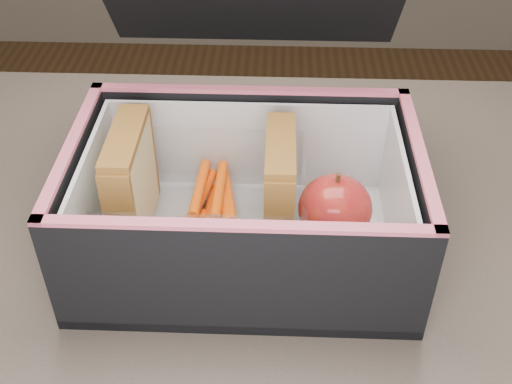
# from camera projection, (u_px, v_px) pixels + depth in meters

# --- Properties ---
(kitchen_table) EXTENTS (1.20, 0.80, 0.75)m
(kitchen_table) POSITION_uv_depth(u_px,v_px,m) (289.00, 356.00, 0.64)
(kitchen_table) COLOR brown
(kitchen_table) RESTS_ON ground
(lunch_bag) EXTENTS (0.31, 0.33, 0.28)m
(lunch_bag) POSITION_uv_depth(u_px,v_px,m) (245.00, 193.00, 0.59)
(lunch_bag) COLOR black
(lunch_bag) RESTS_ON kitchen_table
(plastic_tub) EXTENTS (0.18, 0.13, 0.08)m
(plastic_tub) POSITION_uv_depth(u_px,v_px,m) (206.00, 201.00, 0.60)
(plastic_tub) COLOR white
(plastic_tub) RESTS_ON lunch_bag
(sandwich_left) EXTENTS (0.03, 0.10, 0.11)m
(sandwich_left) POSITION_uv_depth(u_px,v_px,m) (131.00, 183.00, 0.59)
(sandwich_left) COLOR beige
(sandwich_left) RESTS_ON plastic_tub
(sandwich_right) EXTENTS (0.03, 0.09, 0.10)m
(sandwich_right) POSITION_uv_depth(u_px,v_px,m) (279.00, 188.00, 0.59)
(sandwich_right) COLOR beige
(sandwich_right) RESTS_ON plastic_tub
(carrot_sticks) EXTENTS (0.06, 0.14, 0.03)m
(carrot_sticks) POSITION_uv_depth(u_px,v_px,m) (208.00, 206.00, 0.63)
(carrot_sticks) COLOR #FF5A12
(carrot_sticks) RESTS_ON plastic_tub
(paper_napkin) EXTENTS (0.10, 0.10, 0.01)m
(paper_napkin) POSITION_uv_depth(u_px,v_px,m) (332.00, 238.00, 0.61)
(paper_napkin) COLOR white
(paper_napkin) RESTS_ON lunch_bag
(red_apple) EXTENTS (0.08, 0.08, 0.07)m
(red_apple) POSITION_uv_depth(u_px,v_px,m) (335.00, 208.00, 0.59)
(red_apple) COLOR maroon
(red_apple) RESTS_ON paper_napkin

